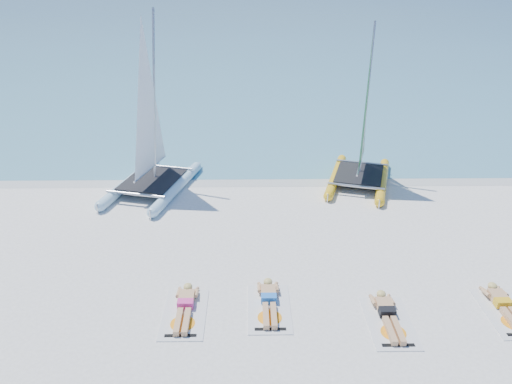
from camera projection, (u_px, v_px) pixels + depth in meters
ground at (272, 257)px, 13.77m from camera, size 140.00×140.00×0.00m
sea at (253, 23)px, 71.15m from camera, size 140.00×115.00×0.01m
wet_sand_strip at (265, 179)px, 18.78m from camera, size 140.00×1.40×0.01m
catamaran_blue at (150, 139)px, 17.25m from camera, size 3.29×5.02×6.30m
catamaran_yellow at (364, 132)px, 18.13m from camera, size 3.17×4.68×5.82m
towel_a at (184, 314)px, 11.49m from camera, size 1.00×1.85×0.02m
sunbather_a at (185, 305)px, 11.62m from camera, size 0.37×1.73×0.26m
towel_b at (269, 308)px, 11.68m from camera, size 1.00×1.85×0.02m
sunbather_b at (269, 300)px, 11.81m from camera, size 0.37×1.73×0.26m
towel_c at (389, 322)px, 11.22m from camera, size 1.00×1.85×0.02m
sunbather_c at (388, 313)px, 11.35m from camera, size 0.37×1.73×0.26m
towel_d at (507, 313)px, 11.52m from camera, size 1.00×1.85×0.02m
sunbather_d at (504, 304)px, 11.65m from camera, size 0.37×1.73×0.26m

